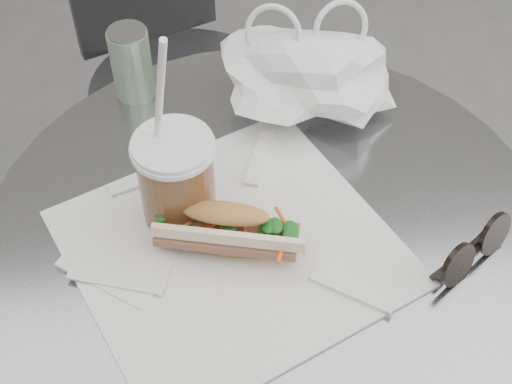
{
  "coord_description": "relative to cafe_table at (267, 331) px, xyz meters",
  "views": [
    {
      "loc": [
        -0.09,
        -0.38,
        1.47
      ],
      "look_at": [
        -0.02,
        0.21,
        0.79
      ],
      "focal_mm": 50.0,
      "sensor_mm": 36.0,
      "label": 1
    }
  ],
  "objects": [
    {
      "name": "cafe_table",
      "position": [
        0.0,
        0.0,
        0.0
      ],
      "size": [
        0.76,
        0.76,
        0.74
      ],
      "color": "slate",
      "rests_on": "ground"
    },
    {
      "name": "chair_far",
      "position": [
        -0.12,
        0.63,
        -0.12
      ],
      "size": [
        0.43,
        0.45,
        0.77
      ],
      "rotation": [
        0.0,
        0.0,
        3.51
      ],
      "color": "#323235",
      "rests_on": "ground"
    },
    {
      "name": "sandwich_paper",
      "position": [
        -0.05,
        -0.03,
        0.28
      ],
      "size": [
        0.5,
        0.49,
        0.0
      ],
      "primitive_type": "cube",
      "rotation": [
        0.0,
        0.0,
        0.42
      ],
      "color": "white",
      "rests_on": "cafe_table"
    },
    {
      "name": "banh_mi",
      "position": [
        -0.06,
        -0.03,
        0.31
      ],
      "size": [
        0.23,
        0.14,
        0.07
      ],
      "rotation": [
        0.0,
        0.0,
        -0.26
      ],
      "color": "#AA6D40",
      "rests_on": "sandwich_paper"
    },
    {
      "name": "iced_coffee",
      "position": [
        -0.12,
        0.03,
        0.35
      ],
      "size": [
        0.1,
        0.1,
        0.3
      ],
      "color": "brown",
      "rests_on": "cafe_table"
    },
    {
      "name": "sunglasses",
      "position": [
        0.24,
        -0.09,
        0.3
      ],
      "size": [
        0.12,
        0.1,
        0.06
      ],
      "rotation": [
        0.0,
        0.0,
        0.6
      ],
      "color": "black",
      "rests_on": "cafe_table"
    },
    {
      "name": "plastic_bag",
      "position": [
        0.08,
        0.22,
        0.33
      ],
      "size": [
        0.26,
        0.21,
        0.12
      ],
      "primitive_type": null,
      "rotation": [
        0.0,
        0.0,
        -0.13
      ],
      "color": "white",
      "rests_on": "cafe_table"
    },
    {
      "name": "napkin_stack",
      "position": [
        -0.18,
        -0.02,
        0.28
      ],
      "size": [
        0.19,
        0.19,
        0.01
      ],
      "color": "white",
      "rests_on": "cafe_table"
    },
    {
      "name": "drink_can",
      "position": [
        -0.17,
        0.29,
        0.33
      ],
      "size": [
        0.06,
        0.06,
        0.12
      ],
      "color": "#61A25E",
      "rests_on": "cafe_table"
    }
  ]
}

